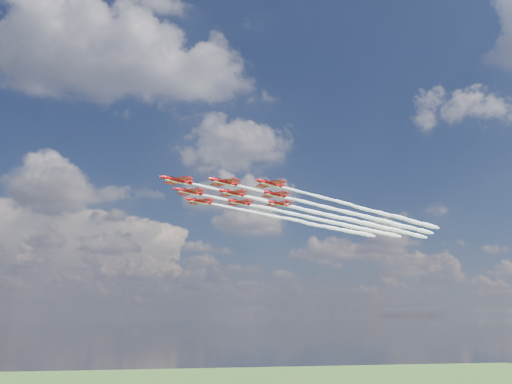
% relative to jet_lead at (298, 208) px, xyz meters
% --- Properties ---
extents(jet_lead, '(87.01, 61.15, 2.64)m').
position_rel_jet_lead_xyz_m(jet_lead, '(0.00, 0.00, 0.00)').
color(jet_lead, '#BC0A10').
extents(jet_row2_port, '(87.01, 61.15, 2.64)m').
position_rel_jet_lead_xyz_m(jet_row2_port, '(12.29, -0.63, 0.00)').
color(jet_row2_port, '#BC0A10').
extents(jet_row2_starb, '(87.01, 61.15, 2.64)m').
position_rel_jet_lead_xyz_m(jet_row2_starb, '(3.78, 11.71, 0.00)').
color(jet_row2_starb, '#BC0A10').
extents(jet_row3_port, '(87.01, 61.15, 2.64)m').
position_rel_jet_lead_xyz_m(jet_row3_port, '(24.57, -1.26, 0.00)').
color(jet_row3_port, '#BC0A10').
extents(jet_row3_centre, '(87.01, 61.15, 2.64)m').
position_rel_jet_lead_xyz_m(jet_row3_centre, '(16.06, 11.08, 0.00)').
color(jet_row3_centre, '#BC0A10').
extents(jet_row3_starb, '(87.01, 61.15, 2.64)m').
position_rel_jet_lead_xyz_m(jet_row3_starb, '(7.56, 23.42, 0.00)').
color(jet_row3_starb, '#BC0A10').
extents(jet_row4_port, '(87.01, 61.15, 2.64)m').
position_rel_jet_lead_xyz_m(jet_row4_port, '(28.35, 10.45, 0.00)').
color(jet_row4_port, '#BC0A10').
extents(jet_row4_starb, '(87.01, 61.15, 2.64)m').
position_rel_jet_lead_xyz_m(jet_row4_starb, '(19.84, 22.78, 0.00)').
color(jet_row4_starb, '#BC0A10').
extents(jet_tail, '(87.01, 61.15, 2.64)m').
position_rel_jet_lead_xyz_m(jet_tail, '(32.13, 22.15, 0.00)').
color(jet_tail, '#BC0A10').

